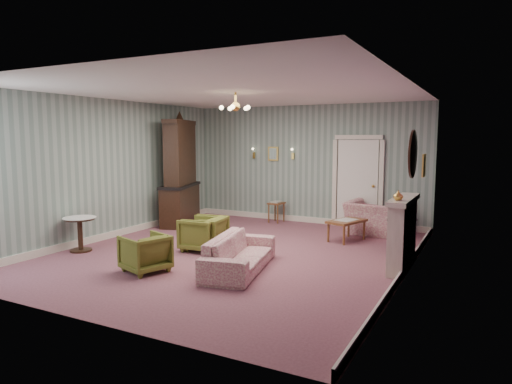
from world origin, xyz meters
The scene contains 27 objects.
floor centered at (0.00, 0.00, 0.00)m, with size 7.00×7.00×0.00m, color #8C5162.
ceiling centered at (0.00, 0.00, 2.90)m, with size 7.00×7.00×0.00m, color white.
wall_back centered at (0.00, 3.50, 1.45)m, with size 6.00×6.00×0.00m, color slate.
wall_front centered at (0.00, -3.50, 1.45)m, with size 6.00×6.00×0.00m, color slate.
wall_left centered at (-3.00, 0.00, 1.45)m, with size 7.00×7.00×0.00m, color slate.
wall_right centered at (3.00, 0.00, 1.45)m, with size 7.00×7.00×0.00m, color slate.
wall_right_floral centered at (2.98, 0.00, 1.45)m, with size 7.00×7.00×0.00m, color #B2598C.
door centered at (1.30, 3.46, 1.08)m, with size 1.12×0.12×2.16m, color white, non-canonical shape.
olive_chair_a centered at (-0.70, -1.66, 0.33)m, with size 0.64×0.60×0.66m, color brown.
olive_chair_b centered at (-0.68, -0.12, 0.35)m, with size 0.67×0.63×0.69m, color brown.
olive_chair_c centered at (-0.65, -0.04, 0.35)m, with size 0.69×0.64×0.71m, color brown.
sofa_chintz centered at (0.58, -0.90, 0.37)m, with size 1.90×0.56×0.74m, color #9E3F5F.
wingback_chair centered at (1.84, 2.84, 0.48)m, with size 1.11×0.72×0.97m, color #9E3F5F.
dresser centered at (-2.65, 1.87, 1.34)m, with size 0.56×1.61×2.68m, color black, non-canonical shape.
fireplace centered at (2.86, 0.40, 0.58)m, with size 0.30×1.40×1.16m, color beige, non-canonical shape.
mantel_vase centered at (2.84, 0.00, 1.23)m, with size 0.15×0.15×0.15m, color gold.
oval_mirror centered at (2.96, 0.40, 1.85)m, with size 0.04×0.76×0.84m, color white, non-canonical shape.
framed_print centered at (2.97, 1.75, 1.60)m, with size 0.04×0.34×0.42m, color gold, non-canonical shape.
coffee_table centered at (1.50, 1.92, 0.22)m, with size 0.47×0.85×0.44m, color brown, non-canonical shape.
side_table_black centered at (2.65, 1.60, 0.30)m, with size 0.40×0.40×0.60m, color black, non-canonical shape.
pedestal_table centered at (-2.65, -1.21, 0.32)m, with size 0.59×0.59×0.65m, color black, non-canonical shape.
nesting_table centered at (-0.65, 3.15, 0.27)m, with size 0.33×0.42×0.54m, color brown, non-canonical shape.
gilt_mirror_back centered at (-0.90, 3.46, 1.70)m, with size 0.28×0.06×0.36m, color gold, non-canonical shape.
sconce_left centered at (-1.45, 3.44, 1.70)m, with size 0.16×0.12×0.30m, color gold, non-canonical shape.
sconce_right centered at (-0.35, 3.44, 1.70)m, with size 0.16×0.12×0.30m, color gold, non-canonical shape.
chandelier centered at (0.00, 0.00, 2.63)m, with size 0.56×0.56×0.36m, color gold, non-canonical shape.
burgundy_cushion centered at (1.79, 2.69, 0.48)m, with size 0.38×0.10×0.38m, color maroon.
Camera 1 is at (4.07, -7.06, 2.10)m, focal length 31.91 mm.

